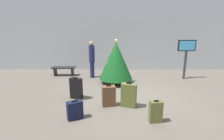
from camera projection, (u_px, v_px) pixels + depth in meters
ground_plane at (128, 95)px, 6.68m from camera, size 16.00×16.00×0.00m
back_wall at (122, 44)px, 10.39m from camera, size 16.00×0.20×3.15m
holiday_tree at (116, 60)px, 7.89m from camera, size 1.54×1.54×2.06m
flight_info_kiosk at (186, 52)px, 8.46m from camera, size 0.89×0.15×1.97m
waiting_bench at (64, 69)px, 9.28m from camera, size 1.25×0.44×0.48m
traveller_0 at (92, 58)px, 8.77m from camera, size 0.40×0.40×1.89m
suitcase_0 at (109, 96)px, 5.73m from camera, size 0.48×0.35×0.73m
suitcase_1 at (75, 110)px, 4.92m from camera, size 0.49×0.39×0.57m
suitcase_2 at (76, 88)px, 6.29m from camera, size 0.49×0.37×0.82m
suitcase_3 at (129, 95)px, 5.65m from camera, size 0.54×0.37×0.83m
suitcase_4 at (156, 112)px, 4.74m from camera, size 0.37×0.22×0.65m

